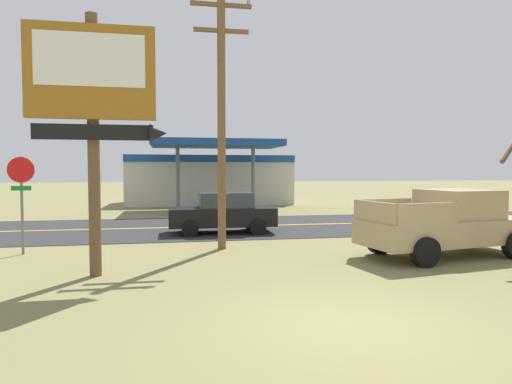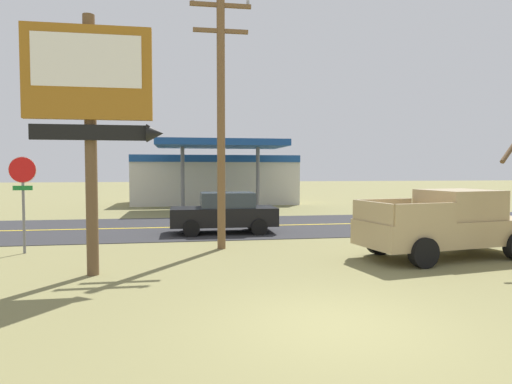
% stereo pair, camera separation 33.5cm
% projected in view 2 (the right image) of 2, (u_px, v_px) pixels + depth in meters
% --- Properties ---
extents(ground_plane, '(180.00, 180.00, 0.00)m').
position_uv_depth(ground_plane, '(336.00, 326.00, 7.29)').
color(ground_plane, olive).
extents(road_asphalt, '(140.00, 8.00, 0.02)m').
position_uv_depth(road_asphalt, '(238.00, 226.00, 20.10)').
color(road_asphalt, '#2B2B2D').
rests_on(road_asphalt, ground).
extents(road_centre_line, '(126.00, 0.20, 0.01)m').
position_uv_depth(road_centre_line, '(238.00, 226.00, 20.10)').
color(road_centre_line, gold).
rests_on(road_centre_line, road_asphalt).
extents(motel_sign, '(3.18, 0.54, 6.21)m').
position_uv_depth(motel_sign, '(92.00, 99.00, 10.51)').
color(motel_sign, brown).
rests_on(motel_sign, ground).
extents(stop_sign, '(0.80, 0.08, 2.95)m').
position_uv_depth(stop_sign, '(23.00, 187.00, 13.53)').
color(stop_sign, slate).
rests_on(stop_sign, ground).
extents(utility_pole, '(1.94, 0.26, 8.24)m').
position_uv_depth(utility_pole, '(221.00, 111.00, 14.24)').
color(utility_pole, brown).
rests_on(utility_pole, ground).
extents(gas_station, '(12.00, 11.50, 4.40)m').
position_uv_depth(gas_station, '(214.00, 178.00, 34.04)').
color(gas_station, beige).
rests_on(gas_station, ground).
extents(pickup_tan_parked_on_lawn, '(5.46, 2.90, 1.96)m').
position_uv_depth(pickup_tan_parked_on_lawn, '(448.00, 224.00, 13.04)').
color(pickup_tan_parked_on_lawn, tan).
rests_on(pickup_tan_parked_on_lawn, ground).
extents(car_black_near_lane, '(4.20, 2.00, 1.64)m').
position_uv_depth(car_black_near_lane, '(224.00, 213.00, 17.96)').
color(car_black_near_lane, black).
rests_on(car_black_near_lane, ground).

